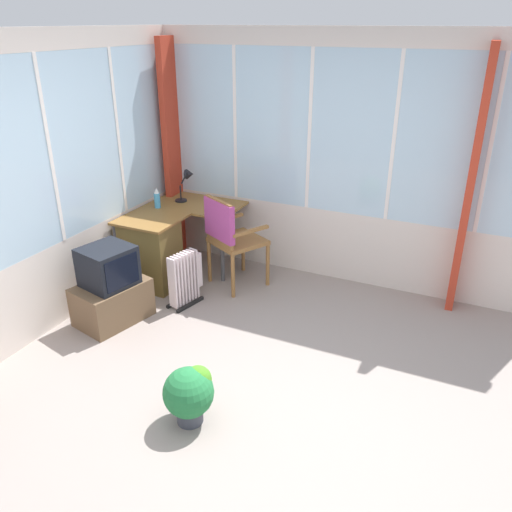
# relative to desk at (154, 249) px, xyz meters

# --- Properties ---
(ground) EXTENTS (5.41, 5.16, 0.06)m
(ground) POSITION_rel_desk_xyz_m (-1.28, -1.74, -0.43)
(ground) COLOR gray
(north_window_panel) EXTENTS (4.41, 0.07, 2.51)m
(north_window_panel) POSITION_rel_desk_xyz_m (-1.28, 0.37, 0.86)
(north_window_panel) COLOR silver
(north_window_panel) RESTS_ON ground
(east_window_panel) EXTENTS (0.07, 4.16, 2.51)m
(east_window_panel) POSITION_rel_desk_xyz_m (0.95, -1.74, 0.86)
(east_window_panel) COLOR silver
(east_window_panel) RESTS_ON ground
(curtain_corner) EXTENTS (0.33, 0.08, 2.41)m
(curtain_corner) POSITION_rel_desk_xyz_m (0.82, 0.24, 0.81)
(curtain_corner) COLOR #B93622
(curtain_corner) RESTS_ON ground
(curtain_east_far) EXTENTS (0.33, 0.08, 2.41)m
(curtain_east_far) POSITION_rel_desk_xyz_m (0.87, -2.88, 0.81)
(curtain_east_far) COLOR #B93622
(curtain_east_far) RESTS_ON ground
(desk) EXTENTS (1.19, 0.98, 0.73)m
(desk) POSITION_rel_desk_xyz_m (0.00, 0.00, 0.00)
(desk) COLOR olive
(desk) RESTS_ON ground
(desk_lamp) EXTENTS (0.22, 0.19, 0.35)m
(desk_lamp) POSITION_rel_desk_xyz_m (0.67, -0.03, 0.56)
(desk_lamp) COLOR black
(desk_lamp) RESTS_ON desk
(tv_remote) EXTENTS (0.08, 0.16, 0.02)m
(tv_remote) POSITION_rel_desk_xyz_m (0.62, -0.47, 0.35)
(tv_remote) COLOR black
(tv_remote) RESTS_ON desk
(spray_bottle) EXTENTS (0.06, 0.06, 0.22)m
(spray_bottle) POSITION_rel_desk_xyz_m (0.31, 0.13, 0.44)
(spray_bottle) COLOR #49A8DE
(spray_bottle) RESTS_ON desk
(wooden_armchair) EXTENTS (0.65, 0.65, 0.97)m
(wooden_armchair) POSITION_rel_desk_xyz_m (0.25, -0.73, 0.23)
(wooden_armchair) COLOR olive
(wooden_armchair) RESTS_ON ground
(tv_on_stand) EXTENTS (0.72, 0.58, 0.73)m
(tv_on_stand) POSITION_rel_desk_xyz_m (-0.79, -0.08, -0.07)
(tv_on_stand) COLOR brown
(tv_on_stand) RESTS_ON ground
(space_heater) EXTENTS (0.41, 0.25, 0.54)m
(space_heater) POSITION_rel_desk_xyz_m (-0.23, -0.52, -0.12)
(space_heater) COLOR silver
(space_heater) RESTS_ON ground
(potted_plant) EXTENTS (0.35, 0.35, 0.43)m
(potted_plant) POSITION_rel_desk_xyz_m (-1.64, -1.43, -0.15)
(potted_plant) COLOR #3E414C
(potted_plant) RESTS_ON ground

